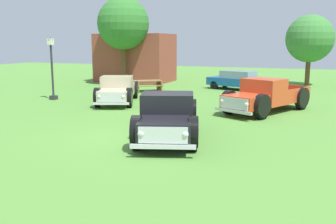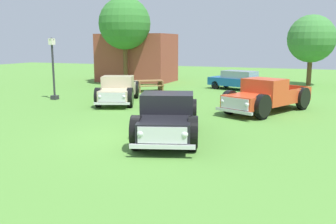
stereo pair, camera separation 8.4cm
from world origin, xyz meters
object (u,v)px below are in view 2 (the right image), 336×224
lamp_post_near (53,67)px  pickup_truck_foreground (167,117)px  oak_tree_center (125,24)px  oak_tree_west (311,39)px  pickup_truck_behind_right (263,97)px  picnic_table (149,84)px  sedan_distant_a (238,80)px  pickup_truck_behind_left (118,90)px

lamp_post_near → pickup_truck_foreground: bearing=-32.6°
oak_tree_center → oak_tree_west: bearing=17.9°
pickup_truck_behind_right → lamp_post_near: lamp_post_near is taller
pickup_truck_foreground → picnic_table: 13.22m
sedan_distant_a → oak_tree_west: bearing=46.0°
pickup_truck_behind_right → lamp_post_near: 12.20m
sedan_distant_a → oak_tree_center: size_ratio=0.64×
lamp_post_near → oak_tree_west: bearing=44.3°
pickup_truck_foreground → oak_tree_west: 20.39m
pickup_truck_behind_right → sedan_distant_a: size_ratio=1.29×
pickup_truck_behind_right → oak_tree_center: size_ratio=0.82×
pickup_truck_behind_right → lamp_post_near: bearing=-179.1°
pickup_truck_foreground → sedan_distant_a: 14.95m
pickup_truck_behind_left → lamp_post_near: lamp_post_near is taller
pickup_truck_behind_right → oak_tree_west: bearing=82.6°
pickup_truck_behind_left → picnic_table: bearing=95.8°
pickup_truck_behind_right → oak_tree_west: oak_tree_west is taller
pickup_truck_behind_left → sedan_distant_a: (4.99, 8.63, -0.01)m
pickup_truck_foreground → sedan_distant_a: size_ratio=1.28×
pickup_truck_behind_left → oak_tree_center: size_ratio=0.77×
pickup_truck_foreground → pickup_truck_behind_left: (-5.49, 6.32, -0.05)m
sedan_distant_a → lamp_post_near: lamp_post_near is taller
pickup_truck_behind_left → oak_tree_center: 10.72m
pickup_truck_behind_right → lamp_post_near: size_ratio=1.56×
pickup_truck_behind_right → picnic_table: size_ratio=2.44×
picnic_table → oak_tree_west: 13.33m
pickup_truck_foreground → pickup_truck_behind_right: (2.42, 6.40, 0.01)m
pickup_truck_foreground → picnic_table: pickup_truck_foreground is taller
pickup_truck_behind_right → sedan_distant_a: pickup_truck_behind_right is taller
pickup_truck_behind_left → oak_tree_west: size_ratio=0.96×
lamp_post_near → oak_tree_west: size_ratio=0.67×
lamp_post_near → picnic_table: bearing=56.4°
pickup_truck_foreground → lamp_post_near: size_ratio=1.54×
oak_tree_center → pickup_truck_behind_right: bearing=-36.1°
pickup_truck_foreground → oak_tree_center: size_ratio=0.82×
pickup_truck_behind_left → sedan_distant_a: pickup_truck_behind_left is taller
picnic_table → oak_tree_center: size_ratio=0.34×
sedan_distant_a → oak_tree_center: bearing=178.0°
sedan_distant_a → oak_tree_center: (-9.24, 0.32, 4.10)m
sedan_distant_a → picnic_table: 6.39m
oak_tree_center → pickup_truck_behind_left: bearing=-64.6°
sedan_distant_a → oak_tree_west: size_ratio=0.81×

